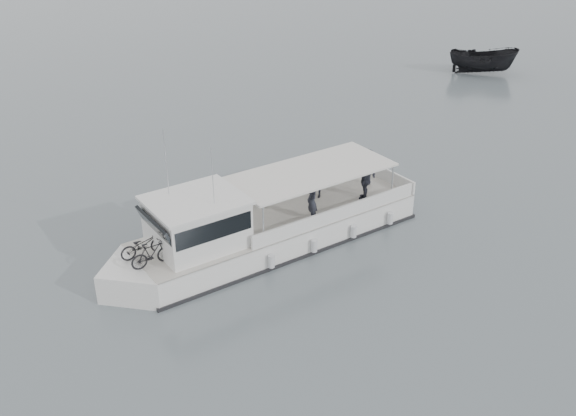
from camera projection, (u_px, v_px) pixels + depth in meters
ground at (322, 207)px, 32.23m from camera, size 1400.00×1400.00×0.00m
tour_boat at (253, 230)px, 28.02m from camera, size 15.33×4.68×6.38m
dark_motorboat at (483, 61)px, 53.38m from camera, size 5.81×5.00×2.17m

